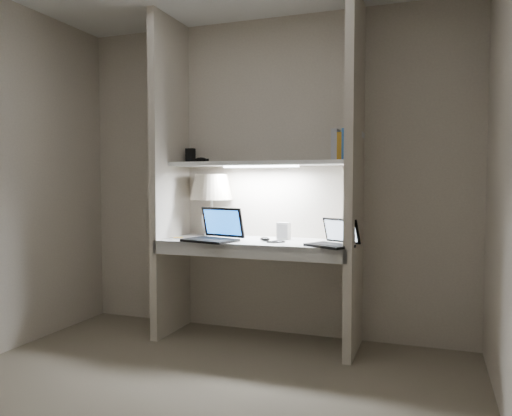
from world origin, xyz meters
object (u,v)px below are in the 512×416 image
at_px(table_lamp, 211,194).
at_px(speaker, 284,231).
at_px(laptop_netbook, 334,240).
at_px(laptop_main, 215,233).
at_px(book_row, 348,146).

height_order(table_lamp, speaker, table_lamp).
bearing_deg(table_lamp, laptop_netbook, -17.00).
xyz_separation_m(table_lamp, laptop_main, (0.17, -0.30, -0.28)).
bearing_deg(book_row, speaker, -169.21).
xyz_separation_m(table_lamp, speaker, (0.63, -0.06, -0.27)).
bearing_deg(book_row, laptop_netbook, -95.13).
distance_m(laptop_main, laptop_netbook, 0.90).
xyz_separation_m(speaker, book_row, (0.47, 0.09, 0.64)).
relative_size(laptop_main, laptop_netbook, 1.13).
bearing_deg(speaker, laptop_main, -147.24).
height_order(laptop_main, laptop_netbook, laptop_main).
distance_m(table_lamp, laptop_netbook, 1.15).
height_order(speaker, book_row, book_row).
bearing_deg(laptop_main, laptop_netbook, 12.44).
distance_m(speaker, book_row, 0.80).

